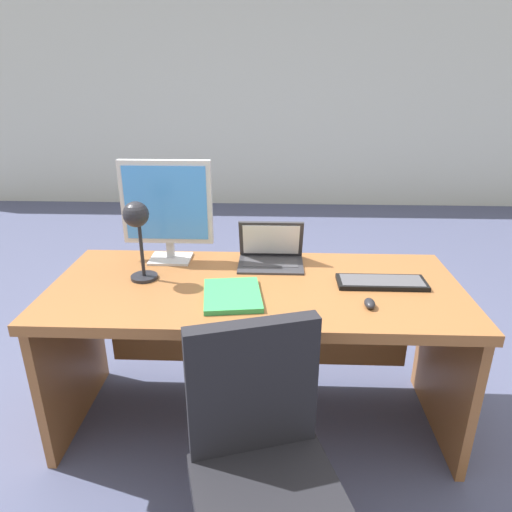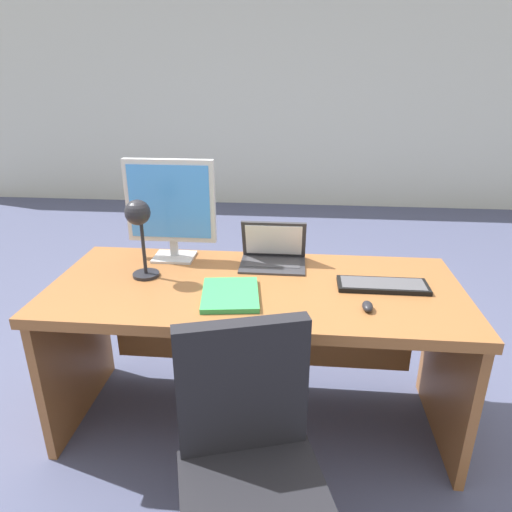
{
  "view_description": "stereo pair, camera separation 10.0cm",
  "coord_description": "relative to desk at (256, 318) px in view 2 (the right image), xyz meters",
  "views": [
    {
      "loc": [
        0.07,
        -1.81,
        1.62
      ],
      "look_at": [
        0.0,
        0.04,
        0.87
      ],
      "focal_mm": 32.08,
      "sensor_mm": 36.0,
      "label": 1
    },
    {
      "loc": [
        0.17,
        -1.81,
        1.62
      ],
      "look_at": [
        0.0,
        0.04,
        0.87
      ],
      "focal_mm": 32.08,
      "sensor_mm": 36.0,
      "label": 2
    }
  ],
  "objects": [
    {
      "name": "back_wall",
      "position": [
        0.0,
        4.03,
        0.85
      ],
      "size": [
        10.0,
        0.1,
        2.8
      ],
      "primitive_type": "cube",
      "color": "silver",
      "rests_on": "ground"
    },
    {
      "name": "laptop",
      "position": [
        0.06,
        0.21,
        0.26
      ],
      "size": [
        0.31,
        0.23,
        0.21
      ],
      "color": "#2D2D33",
      "rests_on": "desk"
    },
    {
      "name": "desk_lamp",
      "position": [
        -0.51,
        -0.02,
        0.46
      ],
      "size": [
        0.12,
        0.14,
        0.37
      ],
      "color": "black",
      "rests_on": "desk"
    },
    {
      "name": "keyboard",
      "position": [
        0.55,
        -0.02,
        0.2
      ],
      "size": [
        0.39,
        0.14,
        0.02
      ],
      "color": "black",
      "rests_on": "desk"
    },
    {
      "name": "book",
      "position": [
        -0.09,
        -0.17,
        0.2
      ],
      "size": [
        0.27,
        0.32,
        0.02
      ],
      "color": "green",
      "rests_on": "desk"
    },
    {
      "name": "desk",
      "position": [
        0.0,
        0.0,
        0.0
      ],
      "size": [
        1.8,
        0.78,
        0.75
      ],
      "color": "brown",
      "rests_on": "ground"
    },
    {
      "name": "mouse",
      "position": [
        0.46,
        -0.23,
        0.21
      ],
      "size": [
        0.04,
        0.07,
        0.03
      ],
      "color": "black",
      "rests_on": "desk"
    },
    {
      "name": "office_chair",
      "position": [
        0.06,
        -0.77,
        -0.21
      ],
      "size": [
        0.57,
        0.59,
        0.89
      ],
      "color": "black",
      "rests_on": "ground"
    },
    {
      "name": "monitor",
      "position": [
        -0.43,
        0.22,
        0.47
      ],
      "size": [
        0.43,
        0.16,
        0.49
      ],
      "color": "#B7BABF",
      "rests_on": "desk"
    },
    {
      "name": "ground",
      "position": [
        0.0,
        1.46,
        -0.55
      ],
      "size": [
        12.0,
        12.0,
        0.0
      ],
      "primitive_type": "plane",
      "color": "#474C6B"
    }
  ]
}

